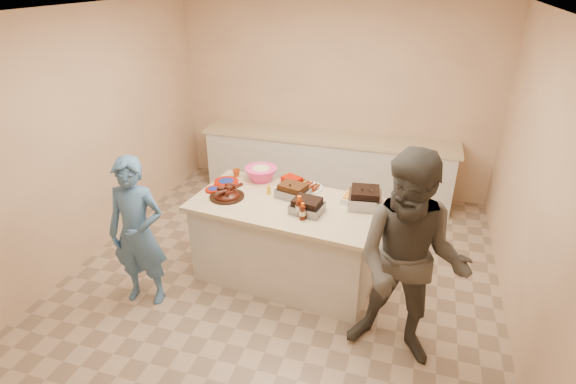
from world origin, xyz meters
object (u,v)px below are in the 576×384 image
(guest_blue, at_px, (149,297))
(coleslaw_bowl, at_px, (261,180))
(roasting_pan, at_px, (364,206))
(bbq_bottle_a, at_px, (299,215))
(plastic_cup, at_px, (237,176))
(island, at_px, (287,275))
(rib_platter, at_px, (227,197))
(guest_gray, at_px, (397,352))
(mustard_bottle, at_px, (269,194))
(bbq_bottle_b, at_px, (302,219))

(guest_blue, bearing_deg, coleslaw_bowl, 48.14)
(roasting_pan, relative_size, bbq_bottle_a, 1.55)
(plastic_cup, height_order, guest_blue, plastic_cup)
(island, xyz_separation_m, bbq_bottle_a, (0.19, -0.21, 0.90))
(rib_platter, xyz_separation_m, guest_gray, (1.87, -0.70, -0.90))
(roasting_pan, xyz_separation_m, mustard_bottle, (-1.00, -0.03, 0.00))
(island, distance_m, bbq_bottle_b, 0.97)
(guest_blue, height_order, guest_gray, guest_gray)
(bbq_bottle_b, height_order, guest_gray, bbq_bottle_b)
(bbq_bottle_a, xyz_separation_m, guest_gray, (1.06, -0.55, -0.90))
(island, bearing_deg, bbq_bottle_b, -42.34)
(bbq_bottle_b, bearing_deg, rib_platter, 166.35)
(island, bearing_deg, bbq_bottle_a, -41.31)
(plastic_cup, height_order, guest_gray, plastic_cup)
(roasting_pan, height_order, guest_gray, roasting_pan)
(bbq_bottle_a, bearing_deg, mustard_bottle, 141.18)
(bbq_bottle_a, distance_m, plastic_cup, 1.13)
(roasting_pan, height_order, bbq_bottle_a, bbq_bottle_a)
(island, height_order, rib_platter, rib_platter)
(mustard_bottle, relative_size, guest_blue, 0.07)
(island, relative_size, guest_blue, 1.24)
(island, distance_m, plastic_cup, 1.24)
(bbq_bottle_a, xyz_separation_m, plastic_cup, (-0.92, 0.66, 0.00))
(island, xyz_separation_m, plastic_cup, (-0.73, 0.45, 0.90))
(bbq_bottle_b, bearing_deg, coleslaw_bowl, 133.32)
(bbq_bottle_a, distance_m, guest_blue, 1.78)
(rib_platter, height_order, coleslaw_bowl, coleslaw_bowl)
(guest_gray, bearing_deg, island, 156.37)
(roasting_pan, distance_m, plastic_cup, 1.52)
(roasting_pan, bearing_deg, island, -175.03)
(coleslaw_bowl, xyz_separation_m, bbq_bottle_b, (0.67, -0.71, 0.00))
(bbq_bottle_b, bearing_deg, mustard_bottle, 139.52)
(mustard_bottle, bearing_deg, roasting_pan, 1.56)
(bbq_bottle_b, bearing_deg, guest_gray, -25.97)
(bbq_bottle_b, xyz_separation_m, plastic_cup, (-0.97, 0.72, 0.00))
(island, xyz_separation_m, guest_gray, (1.25, -0.76, 0.00))
(island, xyz_separation_m, bbq_bottle_b, (0.24, -0.27, 0.90))
(mustard_bottle, relative_size, guest_gray, 0.06)
(bbq_bottle_b, relative_size, plastic_cup, 1.95)
(rib_platter, height_order, guest_blue, rib_platter)
(roasting_pan, relative_size, coleslaw_bowl, 0.90)
(island, relative_size, plastic_cup, 21.26)
(island, bearing_deg, coleslaw_bowl, 140.22)
(coleslaw_bowl, distance_m, guest_gray, 2.26)
(roasting_pan, distance_m, bbq_bottle_a, 0.68)
(guest_gray, bearing_deg, mustard_bottle, 156.54)
(guest_blue, bearing_deg, mustard_bottle, 33.78)
(island, height_order, guest_blue, island)
(island, xyz_separation_m, rib_platter, (-0.63, -0.06, 0.90))
(rib_platter, height_order, roasting_pan, rib_platter)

